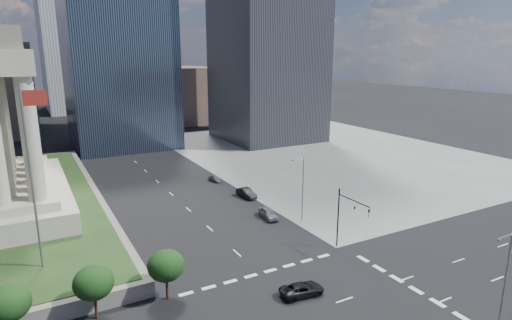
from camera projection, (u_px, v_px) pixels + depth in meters
ground at (114, 143)px, 122.71m from camera, size 500.00×500.00×0.00m
sidewalk_ne at (328, 153)px, 110.13m from camera, size 68.00×90.00×0.03m
flagpole at (32, 168)px, 44.69m from camera, size 2.52×0.24×20.00m
midrise_glass at (116, 33)px, 112.15m from camera, size 26.00×26.00×60.00m
building_filler_ne at (184, 94)px, 160.76m from camera, size 20.00×30.00×20.00m
traffic_signal_ne at (348, 213)px, 53.83m from camera, size 0.30×5.74×8.00m
street_lamp_south at (505, 278)px, 37.36m from camera, size 2.13×0.22×10.00m
street_lamp_north at (302, 185)px, 63.74m from camera, size 2.13×0.22×10.00m
pickup_truck at (302, 289)px, 44.95m from camera, size 2.70×5.00×1.33m
parked_sedan_near at (268, 213)px, 66.04m from camera, size 2.39×4.81×1.57m
parked_sedan_mid at (247, 193)px, 75.73m from camera, size 4.87×2.04×1.57m
parked_sedan_far at (215, 178)px, 85.19m from camera, size 3.72×1.87×1.22m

